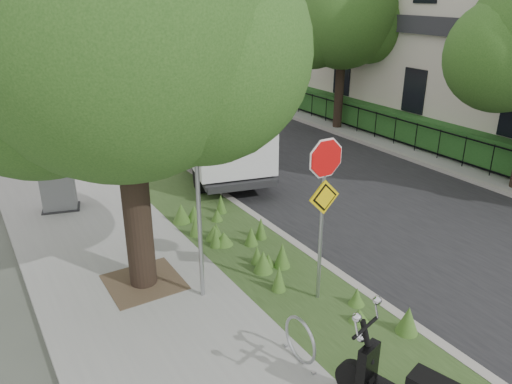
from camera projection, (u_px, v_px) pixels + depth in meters
ground at (394, 296)px, 9.61m from camera, size 120.00×120.00×0.00m
sidewalk_near at (56, 178)px, 15.41m from camera, size 3.50×60.00×0.12m
verge at (141, 162)px, 16.74m from camera, size 2.00×60.00×0.12m
kerb_near at (169, 157)px, 17.22m from camera, size 0.20×60.00×0.13m
road at (255, 144)px, 18.94m from camera, size 7.00×60.00×0.01m
kerb_far at (327, 129)px, 20.62m from camera, size 0.20×60.00×0.13m
footpath_far at (358, 124)px, 21.44m from camera, size 3.20×60.00×0.12m
street_tree_main at (113, 34)px, 8.07m from camera, size 6.21×5.54×7.66m
bare_post at (198, 197)px, 8.67m from camera, size 0.08×0.08×4.00m
bike_hoop at (300, 340)px, 7.64m from camera, size 0.06×0.78×0.77m
sign_assembly at (324, 188)px, 8.51m from camera, size 0.94×0.08×3.22m
fence_far at (341, 113)px, 20.73m from camera, size 0.04×24.00×1.00m
hedge_far at (354, 111)px, 21.07m from camera, size 1.00×24.00×1.10m
terrace_houses at (423, 21)px, 21.48m from camera, size 7.40×26.40×8.20m
far_tree_b at (342, 19)px, 19.23m from camera, size 4.83×4.31×6.56m
far_tree_c at (239, 20)px, 25.69m from camera, size 4.37×3.89×5.93m
box_truck at (219, 126)px, 15.31m from camera, size 3.23×5.63×2.40m
utility_cabinet at (58, 188)px, 12.87m from camera, size 1.06×0.84×1.23m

